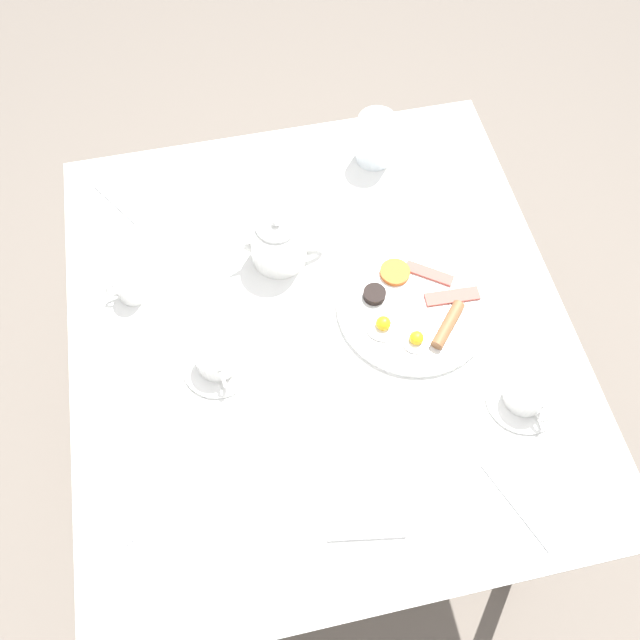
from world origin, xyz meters
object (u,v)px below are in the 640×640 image
(teacup_with_saucer_left, at_px, (526,395))
(napkin_folded, at_px, (363,489))
(teapot_near, at_px, (279,241))
(creamer_jug, at_px, (130,288))
(water_glass_tall, at_px, (376,139))
(spoon_for_tea, at_px, (117,204))
(knife_by_plate, at_px, (170,508))
(fork_by_plate, at_px, (428,196))
(breakfast_plate, at_px, (413,307))
(teacup_with_saucer_right, at_px, (217,360))
(fork_spare, at_px, (516,505))

(teacup_with_saucer_left, xyz_separation_m, napkin_folded, (0.33, 0.10, -0.02))
(teapot_near, xyz_separation_m, napkin_folded, (-0.05, 0.50, -0.05))
(creamer_jug, bearing_deg, water_glass_tall, -155.81)
(water_glass_tall, height_order, creamer_jug, water_glass_tall)
(spoon_for_tea, bearing_deg, teacup_with_saucer_left, 139.07)
(creamer_jug, relative_size, knife_by_plate, 0.42)
(fork_by_plate, bearing_deg, napkin_folded, 63.64)
(creamer_jug, height_order, knife_by_plate, creamer_jug)
(breakfast_plate, height_order, teacup_with_saucer_right, teacup_with_saucer_right)
(teacup_with_saucer_left, bearing_deg, fork_spare, 66.31)
(breakfast_plate, xyz_separation_m, fork_by_plate, (-0.11, -0.26, -0.01))
(teacup_with_saucer_right, bearing_deg, spoon_for_tea, -68.79)
(creamer_jug, relative_size, fork_by_plate, 0.46)
(napkin_folded, xyz_separation_m, spoon_for_tea, (0.38, -0.71, -0.00))
(fork_by_plate, bearing_deg, fork_spare, 86.26)
(teapot_near, height_order, knife_by_plate, teapot_near)
(fork_spare, bearing_deg, water_glass_tall, -86.71)
(knife_by_plate, distance_m, spoon_for_tea, 0.67)
(teapot_near, bearing_deg, spoon_for_tea, -33.76)
(breakfast_plate, xyz_separation_m, napkin_folded, (0.18, 0.32, -0.00))
(breakfast_plate, height_order, teapot_near, teapot_near)
(teacup_with_saucer_right, distance_m, knife_by_plate, 0.27)
(breakfast_plate, relative_size, teacup_with_saucer_left, 2.23)
(teapot_near, relative_size, water_glass_tall, 1.77)
(spoon_for_tea, bearing_deg, creamer_jug, 94.36)
(fork_by_plate, bearing_deg, spoon_for_tea, -10.08)
(napkin_folded, height_order, fork_spare, napkin_folded)
(teacup_with_saucer_left, height_order, knife_by_plate, teacup_with_saucer_left)
(napkin_folded, relative_size, knife_by_plate, 0.99)
(teacup_with_saucer_right, bearing_deg, water_glass_tall, -133.24)
(water_glass_tall, relative_size, knife_by_plate, 0.63)
(fork_by_plate, bearing_deg, teacup_with_saucer_right, 31.35)
(fork_spare, bearing_deg, knife_by_plate, -11.39)
(teapot_near, relative_size, teacup_with_saucer_right, 1.49)
(teacup_with_saucer_left, bearing_deg, napkin_folded, 16.78)
(spoon_for_tea, height_order, fork_spare, same)
(teapot_near, bearing_deg, fork_spare, 116.30)
(teapot_near, xyz_separation_m, creamer_jug, (0.31, 0.03, -0.02))
(breakfast_plate, relative_size, teapot_near, 1.49)
(breakfast_plate, distance_m, teapot_near, 0.30)
(water_glass_tall, distance_m, fork_by_plate, 0.17)
(spoon_for_tea, relative_size, fork_spare, 0.81)
(teapot_near, relative_size, fork_by_plate, 1.21)
(fork_spare, bearing_deg, teapot_near, -62.51)
(creamer_jug, height_order, spoon_for_tea, creamer_jug)
(breakfast_plate, distance_m, teacup_with_saucer_left, 0.27)
(water_glass_tall, distance_m, spoon_for_tea, 0.58)
(napkin_folded, distance_m, fork_by_plate, 0.66)
(teapot_near, relative_size, spoon_for_tea, 1.50)
(napkin_folded, relative_size, fork_spare, 1.09)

